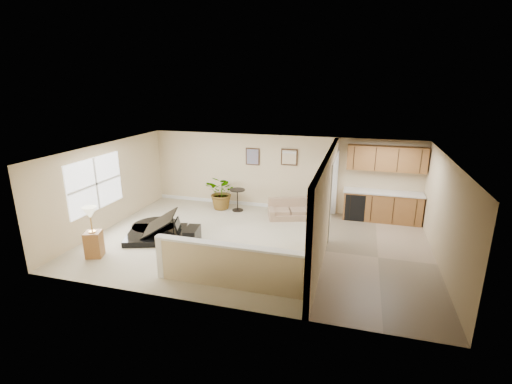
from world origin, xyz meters
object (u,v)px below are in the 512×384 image
(accent_table, at_px, (237,197))
(palm_plant, at_px, (222,193))
(loveseat, at_px, (290,209))
(lamp_stand, at_px, (93,236))
(small_plant, at_px, (321,209))
(piano_bench, at_px, (192,236))
(piano, at_px, (157,215))

(accent_table, bearing_deg, palm_plant, 175.71)
(loveseat, bearing_deg, accent_table, 156.58)
(loveseat, distance_m, accent_table, 1.83)
(lamp_stand, bearing_deg, palm_plant, 67.33)
(small_plant, distance_m, lamp_stand, 6.71)
(accent_table, bearing_deg, small_plant, 3.82)
(piano_bench, bearing_deg, lamp_stand, -145.51)
(accent_table, bearing_deg, lamp_stand, -118.92)
(palm_plant, relative_size, lamp_stand, 0.99)
(piano_bench, bearing_deg, loveseat, 51.42)
(loveseat, distance_m, small_plant, 1.00)
(piano, height_order, accent_table, piano)
(small_plant, bearing_deg, lamp_stand, -139.17)
(piano_bench, xyz_separation_m, accent_table, (0.33, 2.83, 0.26))
(accent_table, xyz_separation_m, palm_plant, (-0.55, 0.04, 0.10))
(loveseat, distance_m, lamp_stand, 5.79)
(piano, distance_m, piano_bench, 1.25)
(small_plant, bearing_deg, loveseat, -160.56)
(accent_table, relative_size, lamp_stand, 0.58)
(accent_table, relative_size, palm_plant, 0.58)
(piano, xyz_separation_m, loveseat, (3.30, 2.46, -0.33))
(piano_bench, relative_size, loveseat, 0.42)
(palm_plant, bearing_deg, accent_table, -4.29)
(piano, relative_size, loveseat, 1.38)
(piano, bearing_deg, lamp_stand, -136.47)
(accent_table, xyz_separation_m, small_plant, (2.75, 0.18, -0.22))
(small_plant, bearing_deg, piano_bench, -135.62)
(palm_plant, bearing_deg, small_plant, 2.47)
(piano_bench, height_order, palm_plant, palm_plant)
(loveseat, bearing_deg, piano, -162.04)
(palm_plant, height_order, small_plant, palm_plant)
(piano, relative_size, small_plant, 3.59)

